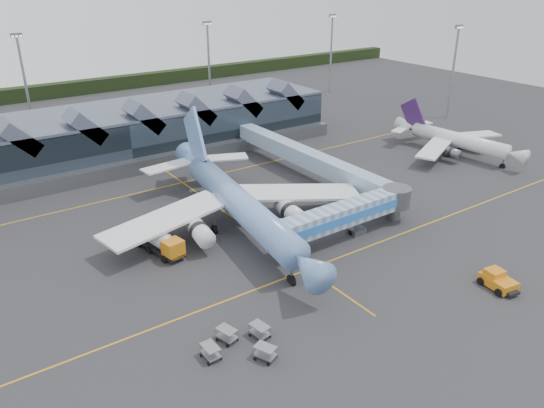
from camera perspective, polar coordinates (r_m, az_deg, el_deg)
ground at (r=73.54m, az=0.02°, el=-4.39°), size 260.00×260.00×0.00m
taxi_stripes at (r=81.03m, az=-4.02°, el=-1.59°), size 120.00×60.00×0.01m
tree_line_far at (r=170.36m, az=-22.06°, el=11.29°), size 260.00×4.00×4.00m
terminal at (r=109.53m, az=-16.66°, el=7.14°), size 90.00×22.25×12.52m
light_masts at (r=131.40m, az=-8.38°, el=14.05°), size 132.40×42.56×22.45m
main_airliner at (r=76.60m, az=-3.95°, el=0.41°), size 39.76×46.13×14.83m
regional_jet at (r=114.28m, az=19.03°, el=6.63°), size 26.63×29.15×10.00m
jet_bridge at (r=75.25m, az=8.60°, el=-0.91°), size 24.98×4.31×5.33m
fuel_truck at (r=72.83m, az=-12.26°, el=-3.68°), size 4.05×9.72×3.23m
pushback_tug at (r=69.41m, az=23.11°, el=-7.58°), size 3.48×4.94×2.06m
baggage_carts at (r=55.02m, az=-3.39°, el=-14.56°), size 7.26×6.92×1.46m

